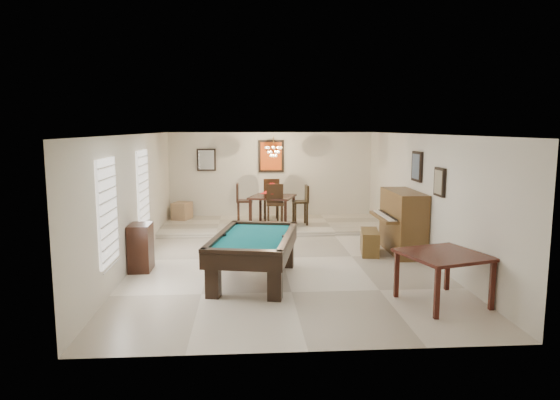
{
  "coord_description": "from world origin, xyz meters",
  "views": [
    {
      "loc": [
        -0.74,
        -10.27,
        2.73
      ],
      "look_at": [
        0.0,
        0.6,
        1.15
      ],
      "focal_mm": 32.0,
      "sensor_mm": 36.0,
      "label": 1
    }
  ],
  "objects": [
    {
      "name": "wall_left",
      "position": [
        -3.0,
        0.0,
        1.3
      ],
      "size": [
        0.04,
        9.0,
        2.6
      ],
      "primitive_type": "cube",
      "color": "silver",
      "rests_on": "ground_plane"
    },
    {
      "name": "dining_chair_south",
      "position": [
        -0.01,
        2.29,
        0.71
      ],
      "size": [
        0.45,
        0.45,
        1.17
      ],
      "primitive_type": null,
      "rotation": [
        0.0,
        0.0,
        -0.04
      ],
      "color": "black",
      "rests_on": "dining_step"
    },
    {
      "name": "wall_front",
      "position": [
        0.0,
        -4.5,
        1.3
      ],
      "size": [
        6.0,
        0.04,
        2.6
      ],
      "primitive_type": "cube",
      "color": "silver",
      "rests_on": "ground_plane"
    },
    {
      "name": "ceiling",
      "position": [
        0.0,
        0.0,
        2.6
      ],
      "size": [
        6.0,
        9.0,
        0.04
      ],
      "primitive_type": "cube",
      "color": "white",
      "rests_on": "wall_back"
    },
    {
      "name": "dining_chair_east",
      "position": [
        0.72,
        3.01,
        0.66
      ],
      "size": [
        0.42,
        0.42,
        1.07
      ],
      "primitive_type": null,
      "rotation": [
        0.0,
        0.0,
        -1.5
      ],
      "color": "black",
      "rests_on": "dining_step"
    },
    {
      "name": "window_left_rear",
      "position": [
        -2.97,
        0.6,
        1.4
      ],
      "size": [
        0.06,
        1.0,
        1.7
      ],
      "primitive_type": "cube",
      "color": "white",
      "rests_on": "wall_left"
    },
    {
      "name": "corner_bench",
      "position": [
        -2.59,
        4.03,
        0.37
      ],
      "size": [
        0.59,
        0.66,
        0.49
      ],
      "primitive_type": "cube",
      "rotation": [
        0.0,
        0.0,
        -0.34
      ],
      "color": "#A7815B",
      "rests_on": "dining_step"
    },
    {
      "name": "back_mirror",
      "position": [
        -1.9,
        4.46,
        1.8
      ],
      "size": [
        0.55,
        0.06,
        0.65
      ],
      "primitive_type": "cube",
      "color": "white",
      "rests_on": "wall_back"
    },
    {
      "name": "dining_chair_north",
      "position": [
        -0.04,
        3.76,
        0.72
      ],
      "size": [
        0.45,
        0.45,
        1.2
      ],
      "primitive_type": null,
      "rotation": [
        0.0,
        0.0,
        3.16
      ],
      "color": "black",
      "rests_on": "dining_step"
    },
    {
      "name": "ground_plane",
      "position": [
        0.0,
        0.0,
        -0.01
      ],
      "size": [
        6.0,
        9.0,
        0.02
      ],
      "primitive_type": "cube",
      "color": "beige"
    },
    {
      "name": "back_painting",
      "position": [
        0.0,
        4.46,
        1.9
      ],
      "size": [
        0.75,
        0.06,
        0.95
      ],
      "primitive_type": "cube",
      "color": "#D84C14",
      "rests_on": "wall_back"
    },
    {
      "name": "right_picture_lower",
      "position": [
        2.96,
        -1.0,
        1.7
      ],
      "size": [
        0.06,
        0.45,
        0.55
      ],
      "primitive_type": "cube",
      "color": "gray",
      "rests_on": "wall_right"
    },
    {
      "name": "chandelier",
      "position": [
        0.0,
        3.2,
        2.2
      ],
      "size": [
        0.44,
        0.44,
        0.6
      ],
      "primitive_type": null,
      "color": "#FFE5B2",
      "rests_on": "ceiling"
    },
    {
      "name": "square_table",
      "position": [
        2.31,
        -2.93,
        0.4
      ],
      "size": [
        1.45,
        1.45,
        0.8
      ],
      "primitive_type": null,
      "rotation": [
        0.0,
        0.0,
        0.3
      ],
      "color": "#36130D",
      "rests_on": "ground_plane"
    },
    {
      "name": "wall_right",
      "position": [
        3.0,
        0.0,
        1.3
      ],
      "size": [
        0.04,
        9.0,
        2.6
      ],
      "primitive_type": "cube",
      "color": "silver",
      "rests_on": "ground_plane"
    },
    {
      "name": "window_left_front",
      "position": [
        -2.97,
        -2.2,
        1.4
      ],
      "size": [
        0.06,
        1.0,
        1.7
      ],
      "primitive_type": "cube",
      "color": "white",
      "rests_on": "wall_left"
    },
    {
      "name": "pool_table",
      "position": [
        -0.61,
        -1.56,
        0.4
      ],
      "size": [
        1.75,
        2.63,
        0.81
      ],
      "primitive_type": null,
      "rotation": [
        0.0,
        0.0,
        -0.19
      ],
      "color": "black",
      "rests_on": "ground_plane"
    },
    {
      "name": "apothecary_chest",
      "position": [
        -2.78,
        -0.75,
        0.45
      ],
      "size": [
        0.4,
        0.6,
        0.91
      ],
      "primitive_type": "cube",
      "color": "black",
      "rests_on": "ground_plane"
    },
    {
      "name": "flower_vase",
      "position": [
        -0.04,
        3.02,
        1.15
      ],
      "size": [
        0.17,
        0.17,
        0.25
      ],
      "primitive_type": null,
      "rotation": [
        0.0,
        0.0,
        0.21
      ],
      "color": "red",
      "rests_on": "dining_table"
    },
    {
      "name": "upright_piano",
      "position": [
        2.52,
        0.27,
        0.68
      ],
      "size": [
        0.92,
        1.64,
        1.37
      ],
      "primitive_type": null,
      "color": "brown",
      "rests_on": "ground_plane"
    },
    {
      "name": "dining_table",
      "position": [
        -0.04,
        3.02,
        0.58
      ],
      "size": [
        1.39,
        1.39,
        0.91
      ],
      "primitive_type": null,
      "rotation": [
        0.0,
        0.0,
        -0.32
      ],
      "color": "black",
      "rests_on": "dining_step"
    },
    {
      "name": "dining_step",
      "position": [
        0.0,
        3.25,
        0.06
      ],
      "size": [
        6.0,
        2.5,
        0.12
      ],
      "primitive_type": "cube",
      "color": "beige",
      "rests_on": "ground_plane"
    },
    {
      "name": "wall_back",
      "position": [
        0.0,
        4.5,
        1.3
      ],
      "size": [
        6.0,
        0.04,
        2.6
      ],
      "primitive_type": "cube",
      "color": "silver",
      "rests_on": "ground_plane"
    },
    {
      "name": "dining_chair_west",
      "position": [
        -0.79,
        3.03,
        0.69
      ],
      "size": [
        0.43,
        0.43,
        1.14
      ],
      "primitive_type": null,
      "rotation": [
        0.0,
        0.0,
        1.54
      ],
      "color": "black",
      "rests_on": "dining_step"
    },
    {
      "name": "right_picture_upper",
      "position": [
        2.96,
        0.3,
        1.9
      ],
      "size": [
        0.06,
        0.55,
        0.65
      ],
      "primitive_type": "cube",
      "color": "slate",
      "rests_on": "wall_right"
    },
    {
      "name": "piano_bench",
      "position": [
        1.94,
        0.21,
        0.26
      ],
      "size": [
        0.51,
        0.97,
        0.51
      ],
      "primitive_type": "cube",
      "rotation": [
        0.0,
        0.0,
        -0.18
      ],
      "color": "brown",
      "rests_on": "ground_plane"
    }
  ]
}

